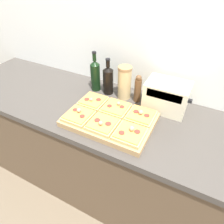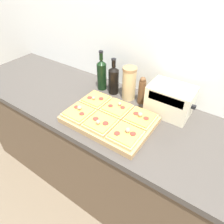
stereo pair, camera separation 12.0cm
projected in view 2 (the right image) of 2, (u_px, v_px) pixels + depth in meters
name	position (u px, v px, depth m)	size (l,w,h in m)	color
ground_plane	(98.00, 221.00, 1.62)	(12.00, 12.00, 0.00)	brown
wall_back	(153.00, 43.00, 1.28)	(6.00, 0.06, 2.50)	silver
kitchen_counter	(120.00, 159.00, 1.55)	(2.63, 0.67, 0.90)	brown
cutting_board	(109.00, 119.00, 1.20)	(0.52, 0.35, 0.04)	tan
pizza_slice_back_left	(96.00, 100.00, 1.31)	(0.16, 0.16, 0.05)	tan
pizza_slice_back_center	(117.00, 108.00, 1.24)	(0.16, 0.16, 0.05)	tan
pizza_slice_back_right	(141.00, 118.00, 1.16)	(0.16, 0.16, 0.06)	tan
pizza_slice_front_left	(79.00, 113.00, 1.20)	(0.16, 0.16, 0.06)	tan
pizza_slice_front_center	(101.00, 123.00, 1.13)	(0.16, 0.16, 0.05)	tan
pizza_slice_front_right	(126.00, 135.00, 1.05)	(0.16, 0.16, 0.06)	tan
olive_oil_bottle	(102.00, 74.00, 1.44)	(0.07, 0.07, 0.29)	black
wine_bottle	(114.00, 79.00, 1.40)	(0.07, 0.07, 0.26)	black
grain_jar_tall	(129.00, 83.00, 1.34)	(0.10, 0.10, 0.23)	tan
pepper_mill	(142.00, 91.00, 1.31)	(0.05, 0.05, 0.20)	brown
toaster_oven	(170.00, 100.00, 1.23)	(0.29, 0.18, 0.19)	beige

